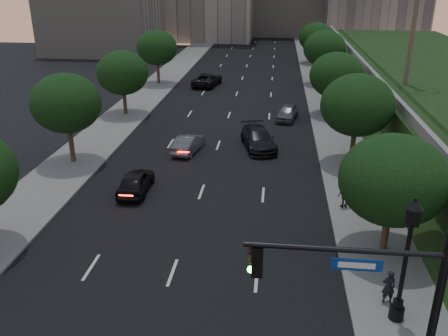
# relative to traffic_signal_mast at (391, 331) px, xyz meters

# --- Properties ---
(road_surface) EXTENTS (16.00, 140.00, 0.02)m
(road_surface) POSITION_rel_traffic_signal_mast_xyz_m (-8.12, 32.26, -3.66)
(road_surface) COLOR black
(road_surface) RESTS_ON ground
(sidewalk_right) EXTENTS (4.50, 140.00, 0.15)m
(sidewalk_right) POSITION_rel_traffic_signal_mast_xyz_m (2.13, 32.26, -3.60)
(sidewalk_right) COLOR slate
(sidewalk_right) RESTS_ON ground
(sidewalk_left) EXTENTS (4.50, 140.00, 0.15)m
(sidewalk_left) POSITION_rel_traffic_signal_mast_xyz_m (-18.37, 32.26, -3.60)
(sidewalk_left) COLOR slate
(sidewalk_left) RESTS_ON ground
(parapet_wall) EXTENTS (0.35, 90.00, 0.70)m
(parapet_wall) POSITION_rel_traffic_signal_mast_xyz_m (5.38, 30.26, 0.68)
(parapet_wall) COLOR slate
(parapet_wall) RESTS_ON embankment
(office_block_filler) EXTENTS (18.00, 16.00, 14.00)m
(office_block_filler) POSITION_rel_traffic_signal_mast_xyz_m (-34.12, 72.26, 3.33)
(office_block_filler) COLOR #A6A298
(office_block_filler) RESTS_ON ground
(tree_right_a) EXTENTS (5.20, 5.20, 6.24)m
(tree_right_a) POSITION_rel_traffic_signal_mast_xyz_m (2.18, 10.26, 0.35)
(tree_right_a) COLOR #38281C
(tree_right_a) RESTS_ON ground
(tree_right_b) EXTENTS (5.20, 5.20, 6.74)m
(tree_right_b) POSITION_rel_traffic_signal_mast_xyz_m (2.18, 22.26, 0.84)
(tree_right_b) COLOR #38281C
(tree_right_b) RESTS_ON ground
(tree_right_c) EXTENTS (5.20, 5.20, 6.24)m
(tree_right_c) POSITION_rel_traffic_signal_mast_xyz_m (2.18, 35.26, 0.35)
(tree_right_c) COLOR #38281C
(tree_right_c) RESTS_ON ground
(tree_right_d) EXTENTS (5.20, 5.20, 6.74)m
(tree_right_d) POSITION_rel_traffic_signal_mast_xyz_m (2.18, 49.26, 0.84)
(tree_right_d) COLOR #38281C
(tree_right_d) RESTS_ON ground
(tree_right_e) EXTENTS (5.20, 5.20, 6.24)m
(tree_right_e) POSITION_rel_traffic_signal_mast_xyz_m (2.18, 64.26, 0.35)
(tree_right_e) COLOR #38281C
(tree_right_e) RESTS_ON ground
(tree_left_b) EXTENTS (5.00, 5.00, 6.71)m
(tree_left_b) POSITION_rel_traffic_signal_mast_xyz_m (-18.42, 20.26, 0.90)
(tree_left_b) COLOR #38281C
(tree_left_b) RESTS_ON ground
(tree_left_c) EXTENTS (5.00, 5.00, 6.34)m
(tree_left_c) POSITION_rel_traffic_signal_mast_xyz_m (-18.42, 33.26, 0.53)
(tree_left_c) COLOR #38281C
(tree_left_c) RESTS_ON ground
(tree_left_d) EXTENTS (5.00, 5.00, 6.71)m
(tree_left_d) POSITION_rel_traffic_signal_mast_xyz_m (-18.42, 47.26, 0.90)
(tree_left_d) COLOR #38281C
(tree_left_d) RESTS_ON ground
(traffic_signal_mast) EXTENTS (5.68, 0.56, 7.00)m
(traffic_signal_mast) POSITION_rel_traffic_signal_mast_xyz_m (0.00, 0.00, 0.00)
(traffic_signal_mast) COLOR black
(traffic_signal_mast) RESTS_ON ground
(street_lamp) EXTENTS (0.64, 0.64, 5.62)m
(street_lamp) POSITION_rel_traffic_signal_mast_xyz_m (1.67, 4.97, -1.04)
(street_lamp) COLOR black
(street_lamp) RESTS_ON ground
(sedan_near_left) EXTENTS (1.82, 4.36, 1.47)m
(sedan_near_left) POSITION_rel_traffic_signal_mast_xyz_m (-12.33, 15.84, -2.94)
(sedan_near_left) COLOR black
(sedan_near_left) RESTS_ON ground
(sedan_mid_left) EXTENTS (2.18, 4.37, 1.38)m
(sedan_mid_left) POSITION_rel_traffic_signal_mast_xyz_m (-10.29, 23.58, -2.98)
(sedan_mid_left) COLOR #505358
(sedan_mid_left) RESTS_ON ground
(sedan_far_left) EXTENTS (3.58, 6.09, 1.59)m
(sedan_far_left) POSITION_rel_traffic_signal_mast_xyz_m (-12.16, 47.15, -2.88)
(sedan_far_left) COLOR black
(sedan_far_left) RESTS_ON ground
(sedan_near_right) EXTENTS (3.53, 5.89, 1.60)m
(sedan_near_right) POSITION_rel_traffic_signal_mast_xyz_m (-4.82, 25.01, -2.87)
(sedan_near_right) COLOR black
(sedan_near_right) RESTS_ON ground
(sedan_far_right) EXTENTS (2.50, 4.49, 1.45)m
(sedan_far_right) POSITION_rel_traffic_signal_mast_xyz_m (-2.40, 33.34, -2.95)
(sedan_far_right) COLOR #54575B
(sedan_far_right) RESTS_ON ground
(pedestrian_a) EXTENTS (0.61, 0.44, 1.56)m
(pedestrian_a) POSITION_rel_traffic_signal_mast_xyz_m (1.50, 5.99, -2.74)
(pedestrian_a) COLOR black
(pedestrian_a) RESTS_ON sidewalk_right
(pedestrian_b) EXTENTS (0.91, 0.80, 1.55)m
(pedestrian_b) POSITION_rel_traffic_signal_mast_xyz_m (2.63, 14.19, -2.75)
(pedestrian_b) COLOR black
(pedestrian_b) RESTS_ON sidewalk_right
(pedestrian_c) EXTENTS (1.03, 0.72, 1.63)m
(pedestrian_c) POSITION_rel_traffic_signal_mast_xyz_m (0.79, 14.82, -2.71)
(pedestrian_c) COLOR black
(pedestrian_c) RESTS_ON sidewalk_right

